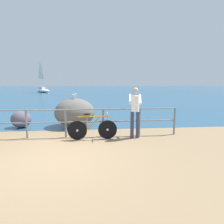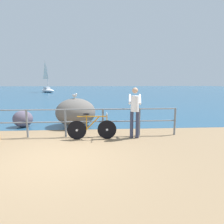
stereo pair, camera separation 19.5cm
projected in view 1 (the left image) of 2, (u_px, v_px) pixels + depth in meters
ground_plane at (86, 98)px, 24.67m from camera, size 120.00×120.00×0.10m
sea_surface at (90, 89)px, 52.19m from camera, size 120.00×90.00×0.01m
promenade_railing at (65, 120)px, 6.82m from camera, size 8.14×0.07×1.02m
bicycle at (93, 128)px, 6.60m from camera, size 1.70×0.48×0.92m
person_at_railing at (135, 110)px, 6.72m from camera, size 0.52×0.67×1.78m
breakwater_boulder_main at (75, 113)px, 8.53m from camera, size 1.77×1.63×1.25m
breakwater_boulder_left at (21, 119)px, 8.34m from camera, size 0.85×0.72×0.73m
seagull at (74, 95)px, 8.36m from camera, size 0.30×0.27×0.23m
sailboat at (43, 89)px, 36.69m from camera, size 3.87×4.17×6.16m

